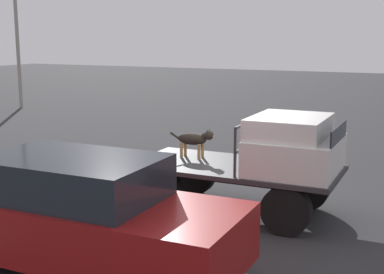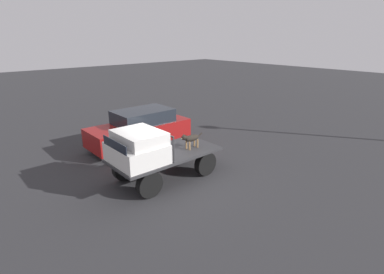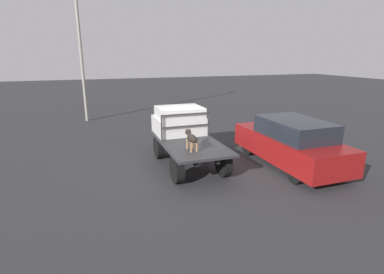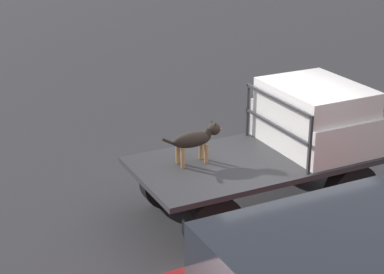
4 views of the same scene
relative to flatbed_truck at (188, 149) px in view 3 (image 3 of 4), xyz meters
name	(u,v)px [view 3 (image 3 of 4)]	position (x,y,z in m)	size (l,w,h in m)	color
ground_plane	(189,166)	(0.00, 0.00, -0.62)	(80.00, 80.00, 0.00)	#2D2D30
flatbed_truck	(188,149)	(0.00, 0.00, 0.00)	(3.75, 1.81, 0.89)	black
truck_cab	(179,121)	(1.06, 0.00, 0.73)	(1.47, 1.69, 0.97)	silver
truck_headboard	(186,122)	(0.29, 0.00, 0.84)	(0.04, 1.69, 0.86)	#2D2D30
dog	(191,138)	(-0.93, 0.22, 0.64)	(0.96, 0.23, 0.60)	#9E7547
parked_sedan	(290,142)	(-1.04, -3.25, 0.19)	(4.42, 1.76, 1.61)	black
light_pole_near	(77,16)	(8.78, 3.15, 4.96)	(0.51, 0.51, 8.36)	gray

